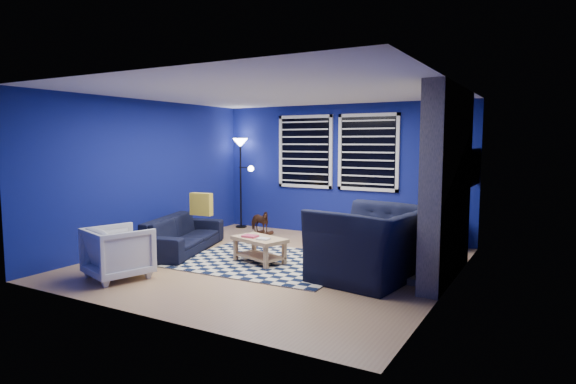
% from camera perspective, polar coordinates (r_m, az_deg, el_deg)
% --- Properties ---
extents(floor, '(5.00, 5.00, 0.00)m').
position_cam_1_polar(floor, '(7.20, -1.80, -8.46)').
color(floor, tan).
rests_on(floor, ground).
extents(ceiling, '(5.00, 5.00, 0.00)m').
position_cam_1_polar(ceiling, '(7.01, -1.87, 11.75)').
color(ceiling, white).
rests_on(ceiling, wall_back).
extents(wall_back, '(5.00, 0.00, 5.00)m').
position_cam_1_polar(wall_back, '(9.22, 6.28, 2.56)').
color(wall_back, navy).
rests_on(wall_back, floor).
extents(wall_left, '(0.00, 5.00, 5.00)m').
position_cam_1_polar(wall_left, '(8.56, -16.29, 2.09)').
color(wall_left, navy).
rests_on(wall_left, floor).
extents(wall_right, '(0.00, 5.00, 5.00)m').
position_cam_1_polar(wall_right, '(6.09, 18.72, 0.52)').
color(wall_right, navy).
rests_on(wall_right, floor).
extents(fireplace, '(0.65, 2.00, 2.50)m').
position_cam_1_polar(fireplace, '(6.61, 18.31, 0.48)').
color(fireplace, gray).
rests_on(fireplace, floor).
extents(window_left, '(1.17, 0.06, 1.42)m').
position_cam_1_polar(window_left, '(9.49, 2.03, 4.80)').
color(window_left, black).
rests_on(window_left, wall_back).
extents(window_right, '(1.17, 0.06, 1.42)m').
position_cam_1_polar(window_right, '(8.96, 9.45, 4.66)').
color(window_right, black).
rests_on(window_right, wall_back).
extents(tv, '(0.07, 1.00, 0.58)m').
position_cam_1_polar(tv, '(8.05, 21.06, 2.77)').
color(tv, black).
rests_on(tv, wall_right).
extents(rug, '(2.56, 2.08, 0.02)m').
position_cam_1_polar(rug, '(7.29, -2.53, -8.22)').
color(rug, black).
rests_on(rug, floor).
extents(sofa, '(2.08, 1.31, 0.57)m').
position_cam_1_polar(sofa, '(8.11, -12.45, -4.90)').
color(sofa, black).
rests_on(sofa, floor).
extents(armchair_big, '(1.62, 1.47, 0.95)m').
position_cam_1_polar(armchair_big, '(6.39, 9.97, -6.07)').
color(armchair_big, black).
rests_on(armchair_big, floor).
extents(armchair_bent, '(0.93, 0.95, 0.69)m').
position_cam_1_polar(armchair_bent, '(6.76, -19.46, -6.75)').
color(armchair_bent, gray).
rests_on(armchair_bent, floor).
extents(rocking_horse, '(0.33, 0.55, 0.43)m').
position_cam_1_polar(rocking_horse, '(9.18, -3.43, -3.49)').
color(rocking_horse, '#482517').
rests_on(rocking_horse, floor).
extents(coffee_table, '(0.91, 0.68, 0.41)m').
position_cam_1_polar(coffee_table, '(7.16, -3.42, -6.23)').
color(coffee_table, tan).
rests_on(coffee_table, rug).
extents(cabinet, '(0.66, 0.46, 0.62)m').
position_cam_1_polar(cabinet, '(8.52, 17.60, -4.57)').
color(cabinet, tan).
rests_on(cabinet, floor).
extents(floor_lamp, '(0.51, 0.31, 1.86)m').
position_cam_1_polar(floor_lamp, '(10.02, -5.58, 4.42)').
color(floor_lamp, black).
rests_on(floor_lamp, floor).
extents(throw_pillow, '(0.40, 0.15, 0.37)m').
position_cam_1_polar(throw_pillow, '(8.18, -10.25, -1.43)').
color(throw_pillow, gold).
rests_on(throw_pillow, sofa).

